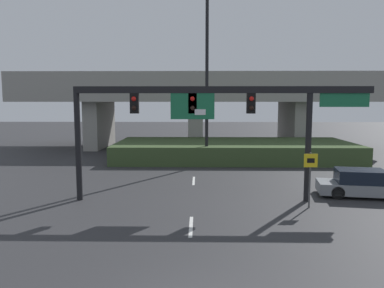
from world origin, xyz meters
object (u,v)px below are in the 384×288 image
object	(u,v)px
speed_limit_sign	(310,172)
highway_light_pole_near	(207,62)
signal_gantry	(212,109)
parked_sedan_near_right	(363,184)

from	to	relation	value
speed_limit_sign	highway_light_pole_near	size ratio (longest dim) A/B	0.17
signal_gantry	parked_sedan_near_right	size ratio (longest dim) A/B	3.01
highway_light_pole_near	parked_sedan_near_right	world-z (taller)	highway_light_pole_near
signal_gantry	speed_limit_sign	bearing A→B (deg)	-15.37
highway_light_pole_near	speed_limit_sign	bearing A→B (deg)	-69.01
highway_light_pole_near	parked_sedan_near_right	xyz separation A→B (m)	(7.64, -9.31, -7.03)
highway_light_pole_near	parked_sedan_near_right	distance (m)	13.95
parked_sedan_near_right	highway_light_pole_near	bearing A→B (deg)	138.85
speed_limit_sign	highway_light_pole_near	xyz separation A→B (m)	(-4.37, 11.40, 6.03)
signal_gantry	speed_limit_sign	distance (m)	5.28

